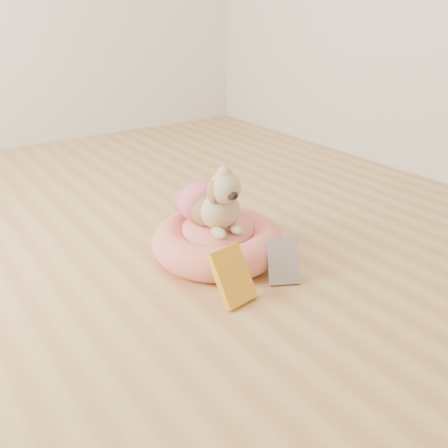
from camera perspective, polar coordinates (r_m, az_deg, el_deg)
floor at (r=2.31m, az=-8.50°, el=-3.63°), size 4.50×4.50×0.00m
pet_bed at (r=2.25m, az=-0.72°, el=-2.03°), size 0.59×0.59×0.15m
dog at (r=2.18m, az=-1.55°, el=3.72°), size 0.31×0.44×0.31m
book_yellow at (r=1.92m, az=0.97°, el=-5.94°), size 0.17×0.16×0.21m
book_white at (r=2.07m, az=6.78°, el=-4.16°), size 0.16×0.15×0.18m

